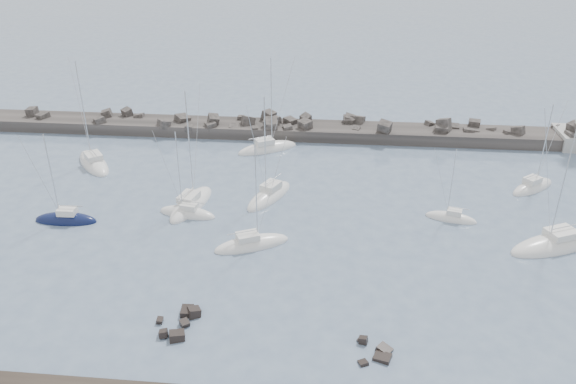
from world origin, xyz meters
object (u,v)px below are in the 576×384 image
object	(u,v)px
sailboat_9	(555,245)
sailboat_2	(66,220)
sailboat_1	(94,164)
sailboat_8	(451,218)
sailboat_10	(532,188)
sailboat_4	(267,149)
sailboat_6	(269,196)
sailboat_7	(252,245)
sailboat_3	(191,205)
sailboat_5	(187,214)

from	to	relation	value
sailboat_9	sailboat_2	bearing A→B (deg)	179.88
sailboat_1	sailboat_8	world-z (taller)	sailboat_1
sailboat_8	sailboat_10	world-z (taller)	sailboat_10
sailboat_4	sailboat_8	xyz separation A→B (m)	(24.26, -19.06, -0.02)
sailboat_6	sailboat_9	size ratio (longest dim) A/B	0.83
sailboat_8	sailboat_9	bearing A→B (deg)	-25.72
sailboat_7	sailboat_10	size ratio (longest dim) A/B	1.07
sailboat_3	sailboat_4	distance (m)	19.93
sailboat_5	sailboat_1	bearing A→B (deg)	142.44
sailboat_5	sailboat_8	xyz separation A→B (m)	(31.16, 1.87, -0.01)
sailboat_1	sailboat_7	xyz separation A→B (m)	(25.74, -19.21, -0.02)
sailboat_3	sailboat_9	size ratio (longest dim) A/B	0.88
sailboat_3	sailboat_6	size ratio (longest dim) A/B	1.06
sailboat_2	sailboat_6	world-z (taller)	sailboat_6
sailboat_4	sailboat_9	world-z (taller)	sailboat_9
sailboat_1	sailboat_10	distance (m)	60.14
sailboat_5	sailboat_10	bearing A→B (deg)	14.57
sailboat_1	sailboat_3	bearing A→B (deg)	-32.60
sailboat_3	sailboat_8	bearing A→B (deg)	-0.73
sailboat_3	sailboat_10	size ratio (longest dim) A/B	1.25
sailboat_1	sailboat_6	world-z (taller)	sailboat_1
sailboat_5	sailboat_9	size ratio (longest dim) A/B	0.65
sailboat_2	sailboat_3	world-z (taller)	sailboat_3
sailboat_1	sailboat_4	distance (m)	25.19
sailboat_3	sailboat_8	world-z (taller)	sailboat_3
sailboat_9	sailboat_10	world-z (taller)	sailboat_9
sailboat_3	sailboat_5	distance (m)	2.27
sailboat_4	sailboat_6	size ratio (longest dim) A/B	1.04
sailboat_6	sailboat_7	distance (m)	11.52
sailboat_7	sailboat_9	size ratio (longest dim) A/B	0.75
sailboat_6	sailboat_5	bearing A→B (deg)	-149.54
sailboat_10	sailboat_8	bearing A→B (deg)	-141.95
sailboat_10	sailboat_7	bearing A→B (deg)	-153.28
sailboat_6	sailboat_2	bearing A→B (deg)	-160.00
sailboat_4	sailboat_5	xyz separation A→B (m)	(-6.90, -20.93, -0.01)
sailboat_3	sailboat_10	world-z (taller)	sailboat_3
sailboat_3	sailboat_10	distance (m)	44.08
sailboat_1	sailboat_3	distance (m)	20.11
sailboat_8	sailboat_7	bearing A→B (deg)	-160.44
sailboat_2	sailboat_3	bearing A→B (deg)	20.92
sailboat_3	sailboat_9	bearing A→B (deg)	-7.31
sailboat_6	sailboat_4	bearing A→B (deg)	98.36
sailboat_5	sailboat_7	xyz separation A→B (m)	(8.69, -6.11, -0.00)
sailboat_5	sailboat_6	distance (m)	10.65
sailboat_6	sailboat_9	world-z (taller)	sailboat_9
sailboat_1	sailboat_2	xyz separation A→B (m)	(3.34, -16.03, 0.00)
sailboat_2	sailboat_9	bearing A→B (deg)	-0.12
sailboat_9	sailboat_10	xyz separation A→B (m)	(1.69, 14.24, 0.00)
sailboat_3	sailboat_8	distance (m)	31.26
sailboat_1	sailboat_8	xyz separation A→B (m)	(48.20, -11.23, -0.02)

